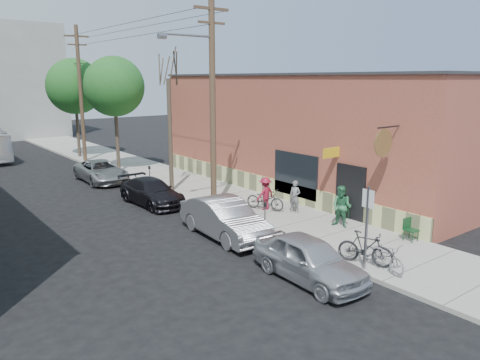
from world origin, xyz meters
TOP-DOWN VIEW (x-y plane):
  - ground at (0.00, 0.00)m, footprint 120.00×120.00m
  - sidewalk at (4.25, 11.00)m, footprint 4.50×58.00m
  - cafe_building at (8.99, 4.99)m, footprint 6.60×20.20m
  - sign_post at (2.35, -5.02)m, footprint 0.07×0.45m
  - parking_meter_near at (2.25, -0.08)m, footprint 0.14×0.14m
  - parking_meter_far at (2.25, 10.18)m, footprint 0.14×0.14m
  - utility_pole_near at (2.39, 3.92)m, footprint 3.57×0.28m
  - utility_pole_far at (2.45, 21.37)m, footprint 1.80×0.28m
  - tree_bare at (2.80, 8.60)m, footprint 0.24×0.24m
  - tree_leafy_mid at (2.80, 15.87)m, footprint 3.95×3.95m
  - tree_leafy_far at (2.80, 23.62)m, footprint 4.37×4.37m
  - patio_chair_a at (6.18, -0.85)m, footprint 0.66×0.66m
  - patio_chair_b at (6.02, -4.40)m, footprint 0.55×0.55m
  - patron_grey at (5.19, 1.21)m, footprint 0.51×0.64m
  - patron_green at (5.23, -1.58)m, footprint 0.86×1.00m
  - cyclist at (4.42, 2.43)m, footprint 1.07×0.67m
  - cyclist_bike at (4.42, 2.43)m, footprint 1.39×2.04m
  - parked_bike_a at (2.68, -4.79)m, footprint 1.17×1.98m
  - parked_bike_b at (2.79, -5.44)m, footprint 0.97×1.92m
  - car_0 at (0.48, -4.27)m, footprint 1.90×4.29m
  - car_1 at (0.80, 0.76)m, footprint 1.96×4.86m
  - car_2 at (0.80, 7.14)m, footprint 2.01×4.58m
  - car_3 at (0.80, 13.93)m, footprint 2.35×4.87m

SIDE VIEW (x-z plane):
  - ground at x=0.00m, z-range 0.00..0.00m
  - sidewalk at x=4.25m, z-range 0.00..0.15m
  - patio_chair_a at x=6.18m, z-range 0.15..1.03m
  - patio_chair_b at x=6.02m, z-range 0.15..1.03m
  - parked_bike_b at x=2.79m, z-range 0.15..1.11m
  - car_2 at x=0.80m, z-range 0.00..1.31m
  - cyclist_bike at x=4.42m, z-range 0.15..1.17m
  - car_3 at x=0.80m, z-range 0.00..1.34m
  - car_0 at x=0.48m, z-range 0.00..1.44m
  - parked_bike_a at x=2.68m, z-range 0.15..1.30m
  - car_1 at x=0.80m, z-range 0.00..1.57m
  - patron_grey at x=5.19m, z-range 0.15..1.67m
  - cyclist at x=4.42m, z-range 0.15..1.74m
  - parking_meter_near at x=2.25m, z-range 0.36..1.60m
  - parking_meter_far at x=2.25m, z-range 0.36..1.60m
  - patron_green at x=5.23m, z-range 0.15..1.93m
  - sign_post at x=2.35m, z-range 0.43..3.23m
  - tree_bare at x=2.80m, z-range 0.15..6.33m
  - cafe_building at x=8.99m, z-range 0.00..6.61m
  - utility_pole_far at x=2.45m, z-range 0.34..10.34m
  - utility_pole_near at x=2.39m, z-range 0.41..10.41m
  - tree_leafy_far at x=2.80m, z-range 1.84..9.59m
  - tree_leafy_mid at x=2.80m, z-range 1.98..9.62m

